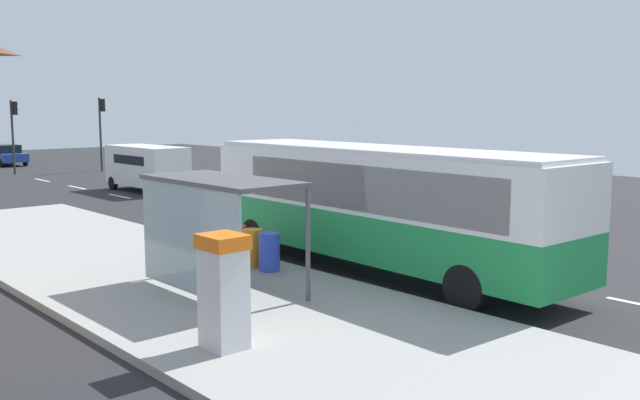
# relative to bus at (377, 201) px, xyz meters

# --- Properties ---
(ground_plane) EXTENTS (56.00, 92.00, 0.04)m
(ground_plane) POSITION_rel_bus_xyz_m (1.71, 13.72, -1.86)
(ground_plane) COLOR #262628
(sidewalk_platform) EXTENTS (6.20, 30.00, 0.18)m
(sidewalk_platform) POSITION_rel_bus_xyz_m (-4.69, 1.72, -1.75)
(sidewalk_platform) COLOR #999993
(sidewalk_platform) RESTS_ON ground
(lane_stripe_seg_1) EXTENTS (0.16, 2.20, 0.01)m
(lane_stripe_seg_1) POSITION_rel_bus_xyz_m (1.96, -1.28, -1.84)
(lane_stripe_seg_1) COLOR silver
(lane_stripe_seg_1) RESTS_ON ground
(lane_stripe_seg_2) EXTENTS (0.16, 2.20, 0.01)m
(lane_stripe_seg_2) POSITION_rel_bus_xyz_m (1.96, 3.72, -1.84)
(lane_stripe_seg_2) COLOR silver
(lane_stripe_seg_2) RESTS_ON ground
(lane_stripe_seg_3) EXTENTS (0.16, 2.20, 0.01)m
(lane_stripe_seg_3) POSITION_rel_bus_xyz_m (1.96, 8.72, -1.84)
(lane_stripe_seg_3) COLOR silver
(lane_stripe_seg_3) RESTS_ON ground
(lane_stripe_seg_4) EXTENTS (0.16, 2.20, 0.01)m
(lane_stripe_seg_4) POSITION_rel_bus_xyz_m (1.96, 13.72, -1.84)
(lane_stripe_seg_4) COLOR silver
(lane_stripe_seg_4) RESTS_ON ground
(lane_stripe_seg_5) EXTENTS (0.16, 2.20, 0.01)m
(lane_stripe_seg_5) POSITION_rel_bus_xyz_m (1.96, 18.72, -1.84)
(lane_stripe_seg_5) COLOR silver
(lane_stripe_seg_5) RESTS_ON ground
(lane_stripe_seg_6) EXTENTS (0.16, 2.20, 0.01)m
(lane_stripe_seg_6) POSITION_rel_bus_xyz_m (1.96, 23.72, -1.84)
(lane_stripe_seg_6) COLOR silver
(lane_stripe_seg_6) RESTS_ON ground
(lane_stripe_seg_7) EXTENTS (0.16, 2.20, 0.01)m
(lane_stripe_seg_7) POSITION_rel_bus_xyz_m (1.96, 28.72, -1.84)
(lane_stripe_seg_7) COLOR silver
(lane_stripe_seg_7) RESTS_ON ground
(bus) EXTENTS (2.86, 11.08, 3.21)m
(bus) POSITION_rel_bus_xyz_m (0.00, 0.00, 0.00)
(bus) COLOR #1E8C47
(bus) RESTS_ON ground
(white_van) EXTENTS (2.06, 5.21, 2.30)m
(white_van) POSITION_rel_bus_xyz_m (3.91, 19.57, -0.50)
(white_van) COLOR white
(white_van) RESTS_ON ground
(sedan_near) EXTENTS (1.89, 4.42, 1.52)m
(sedan_near) POSITION_rel_bus_xyz_m (4.01, 41.32, -1.05)
(sedan_near) COLOR navy
(sedan_near) RESTS_ON ground
(ticket_machine) EXTENTS (0.66, 0.76, 1.94)m
(ticket_machine) POSITION_rel_bus_xyz_m (-6.46, -2.57, -0.67)
(ticket_machine) COLOR silver
(ticket_machine) RESTS_ON sidewalk_platform
(recycling_bin_blue) EXTENTS (0.52, 0.52, 0.95)m
(recycling_bin_blue) POSITION_rel_bus_xyz_m (-2.49, 1.31, -1.19)
(recycling_bin_blue) COLOR blue
(recycling_bin_blue) RESTS_ON sidewalk_platform
(recycling_bin_orange) EXTENTS (0.52, 0.52, 0.95)m
(recycling_bin_orange) POSITION_rel_bus_xyz_m (-2.49, 2.01, -1.19)
(recycling_bin_orange) COLOR orange
(recycling_bin_orange) RESTS_ON sidewalk_platform
(recycling_bin_red) EXTENTS (0.52, 0.52, 0.95)m
(recycling_bin_red) POSITION_rel_bus_xyz_m (-2.49, 2.71, -1.19)
(recycling_bin_red) COLOR red
(recycling_bin_red) RESTS_ON sidewalk_platform
(traffic_light_near_side) EXTENTS (0.49, 0.28, 4.89)m
(traffic_light_near_side) POSITION_rel_bus_xyz_m (7.21, 31.90, 1.41)
(traffic_light_near_side) COLOR #2D2D2D
(traffic_light_near_side) RESTS_ON ground
(traffic_light_median) EXTENTS (0.49, 0.28, 4.69)m
(traffic_light_median) POSITION_rel_bus_xyz_m (2.11, 33.50, 1.29)
(traffic_light_median) COLOR #2D2D2D
(traffic_light_median) RESTS_ON ground
(bus_shelter) EXTENTS (1.80, 4.00, 2.50)m
(bus_shelter) POSITION_rel_bus_xyz_m (-4.70, 0.54, 0.25)
(bus_shelter) COLOR #4C4C51
(bus_shelter) RESTS_ON sidewalk_platform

